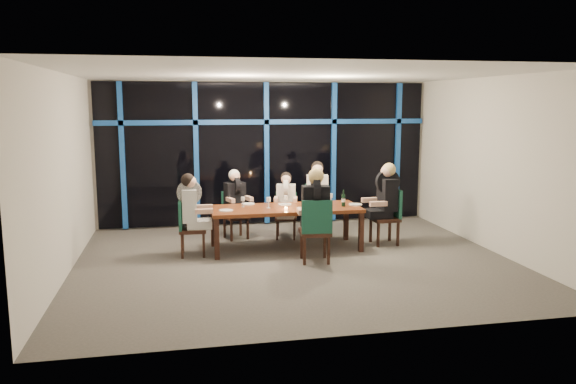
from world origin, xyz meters
name	(u,v)px	position (x,y,z in m)	size (l,w,h in m)	color
room	(295,137)	(0.00, 0.00, 2.02)	(7.04, 7.00, 3.02)	#5A554F
window_wall	(267,151)	(0.01, 2.93, 1.55)	(6.86, 0.43, 2.94)	black
dining_table	(286,211)	(0.00, 0.80, 0.68)	(2.60, 1.00, 0.75)	brown
chair_far_left	(234,212)	(-0.80, 1.82, 0.50)	(0.52, 0.52, 0.90)	black
chair_far_mid	(286,213)	(0.17, 1.65, 0.48)	(0.48, 0.48, 0.86)	black
chair_far_right	(317,207)	(0.80, 1.74, 0.55)	(0.54, 0.54, 0.99)	black
chair_end_left	(187,225)	(-1.70, 0.70, 0.53)	(0.46, 0.46, 0.95)	black
chair_end_right	(389,213)	(1.92, 0.79, 0.57)	(0.48, 0.48, 1.01)	black
chair_near_mid	(316,228)	(0.30, -0.15, 0.58)	(0.53, 0.53, 1.04)	black
diner_far_left	(235,194)	(-0.78, 1.75, 0.86)	(0.53, 0.61, 0.87)	black
diner_far_mid	(286,195)	(0.16, 1.58, 0.83)	(0.49, 0.58, 0.84)	silver
diner_far_right	(317,188)	(0.79, 1.66, 0.94)	(0.54, 0.66, 0.96)	silver
diner_end_left	(192,202)	(-1.62, 0.70, 0.91)	(0.60, 0.48, 0.93)	black
diner_end_right	(385,192)	(1.83, 0.79, 0.97)	(0.63, 0.51, 0.99)	black
diner_near_mid	(315,201)	(0.31, -0.07, 1.00)	(0.55, 0.67, 1.02)	black
plate_far_left	(248,204)	(-0.61, 1.21, 0.76)	(0.24, 0.24, 0.01)	white
plate_far_mid	(285,204)	(0.03, 1.03, 0.76)	(0.24, 0.24, 0.01)	white
plate_far_right	(319,202)	(0.68, 1.10, 0.76)	(0.24, 0.24, 0.01)	white
plate_end_left	(226,210)	(-1.06, 0.67, 0.76)	(0.24, 0.24, 0.01)	white
plate_end_right	(355,204)	(1.27, 0.78, 0.76)	(0.24, 0.24, 0.01)	white
plate_near_mid	(310,209)	(0.37, 0.49, 0.76)	(0.24, 0.24, 0.01)	white
wine_bottle	(343,200)	(1.01, 0.68, 0.86)	(0.07, 0.07, 0.30)	black
water_pitcher	(327,202)	(0.70, 0.62, 0.84)	(0.11, 0.10, 0.18)	silver
tea_light	(286,208)	(-0.03, 0.62, 0.77)	(0.06, 0.06, 0.03)	#F19448
wine_glass_a	(269,200)	(-0.30, 0.79, 0.89)	(0.07, 0.07, 0.19)	silver
wine_glass_b	(286,198)	(0.03, 0.97, 0.88)	(0.07, 0.07, 0.17)	silver
wine_glass_c	(318,200)	(0.55, 0.67, 0.88)	(0.07, 0.07, 0.18)	white
wine_glass_d	(243,200)	(-0.73, 0.98, 0.88)	(0.07, 0.07, 0.18)	silver
wine_glass_e	(331,196)	(0.86, 0.96, 0.89)	(0.07, 0.07, 0.19)	silver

